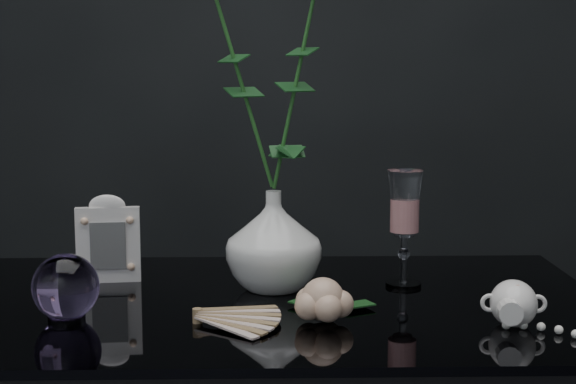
{
  "coord_description": "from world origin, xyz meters",
  "views": [
    {
      "loc": [
        0.03,
        -1.19,
        1.1
      ],
      "look_at": [
        0.07,
        0.04,
        0.92
      ],
      "focal_mm": 55.0,
      "sensor_mm": 36.0,
      "label": 1
    }
  ],
  "objects_px": {
    "vase": "(274,241)",
    "paperweight": "(66,287)",
    "wine_glass": "(404,229)",
    "loose_rose": "(323,300)",
    "pearl_jar": "(514,301)",
    "picture_frame": "(108,238)"
  },
  "relations": [
    {
      "from": "vase",
      "to": "wine_glass",
      "type": "relative_size",
      "value": 0.84
    },
    {
      "from": "vase",
      "to": "wine_glass",
      "type": "xyz_separation_m",
      "value": [
        0.2,
        0.02,
        0.01
      ]
    },
    {
      "from": "wine_glass",
      "to": "pearl_jar",
      "type": "xyz_separation_m",
      "value": [
        0.11,
        -0.21,
        -0.06
      ]
    },
    {
      "from": "vase",
      "to": "paperweight",
      "type": "distance_m",
      "value": 0.32
    },
    {
      "from": "loose_rose",
      "to": "pearl_jar",
      "type": "relative_size",
      "value": 0.79
    },
    {
      "from": "vase",
      "to": "paperweight",
      "type": "xyz_separation_m",
      "value": [
        -0.28,
        -0.15,
        -0.03
      ]
    },
    {
      "from": "paperweight",
      "to": "loose_rose",
      "type": "bearing_deg",
      "value": -3.14
    },
    {
      "from": "wine_glass",
      "to": "picture_frame",
      "type": "distance_m",
      "value": 0.46
    },
    {
      "from": "pearl_jar",
      "to": "paperweight",
      "type": "bearing_deg",
      "value": -177.81
    },
    {
      "from": "vase",
      "to": "wine_glass",
      "type": "distance_m",
      "value": 0.2
    },
    {
      "from": "paperweight",
      "to": "loose_rose",
      "type": "distance_m",
      "value": 0.34
    },
    {
      "from": "wine_glass",
      "to": "loose_rose",
      "type": "height_order",
      "value": "wine_glass"
    },
    {
      "from": "picture_frame",
      "to": "pearl_jar",
      "type": "relative_size",
      "value": 0.63
    },
    {
      "from": "paperweight",
      "to": "wine_glass",
      "type": "bearing_deg",
      "value": 19.4
    },
    {
      "from": "vase",
      "to": "loose_rose",
      "type": "height_order",
      "value": "vase"
    },
    {
      "from": "pearl_jar",
      "to": "wine_glass",
      "type": "bearing_deg",
      "value": 124.46
    },
    {
      "from": "wine_glass",
      "to": "vase",
      "type": "bearing_deg",
      "value": -175.09
    },
    {
      "from": "picture_frame",
      "to": "paperweight",
      "type": "relative_size",
      "value": 1.54
    },
    {
      "from": "paperweight",
      "to": "loose_rose",
      "type": "height_order",
      "value": "paperweight"
    },
    {
      "from": "picture_frame",
      "to": "paperweight",
      "type": "distance_m",
      "value": 0.21
    },
    {
      "from": "paperweight",
      "to": "loose_rose",
      "type": "relative_size",
      "value": 0.51
    },
    {
      "from": "vase",
      "to": "pearl_jar",
      "type": "bearing_deg",
      "value": -31.21
    }
  ]
}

